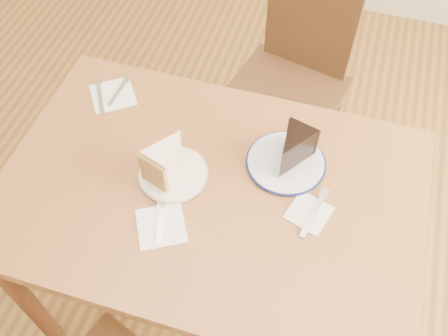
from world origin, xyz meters
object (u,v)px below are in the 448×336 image
table (210,207)px  plate_cream (173,174)px  chair_far (290,83)px  plate_navy (286,163)px  carrot_cake (168,158)px  chocolate_cake (291,152)px

table → plate_cream: size_ratio=6.25×
table → chair_far: (0.10, 0.75, -0.17)m
chair_far → plate_cream: size_ratio=4.54×
plate_cream → plate_navy: bearing=24.1°
carrot_cake → chocolate_cake: (0.33, 0.12, -0.00)m
plate_cream → carrot_cake: bearing=144.8°
plate_cream → carrot_cake: carrot_cake is taller
table → carrot_cake: 0.21m
carrot_cake → plate_navy: bearing=40.1°
chair_far → plate_cream: bearing=87.3°
carrot_cake → chocolate_cake: carrot_cake is taller
plate_cream → plate_navy: same height
plate_cream → carrot_cake: 0.06m
plate_navy → carrot_cake: size_ratio=1.88×
plate_cream → chocolate_cake: (0.31, 0.13, 0.05)m
plate_navy → carrot_cake: bearing=-158.5°
table → plate_cream: bearing=173.1°
table → plate_navy: size_ratio=5.37×
chocolate_cake → plate_navy: bearing=18.5°
carrot_cake → chocolate_cake: size_ratio=0.91×
table → plate_navy: bearing=38.5°
chair_far → plate_navy: chair_far is taller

